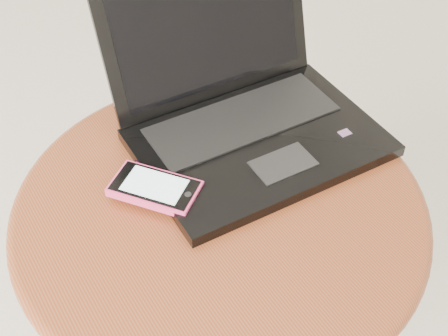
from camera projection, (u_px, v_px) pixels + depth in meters
table at (220, 245)px, 0.95m from camera, size 0.61×0.61×0.49m
laptop at (244, 109)px, 0.96m from camera, size 0.38×0.34×0.24m
phone_black at (162, 188)px, 0.89m from camera, size 0.13×0.14×0.01m
phone_pink at (155, 188)px, 0.87m from camera, size 0.13×0.14×0.02m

